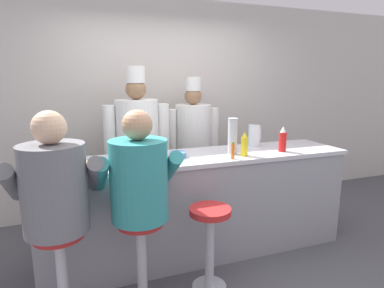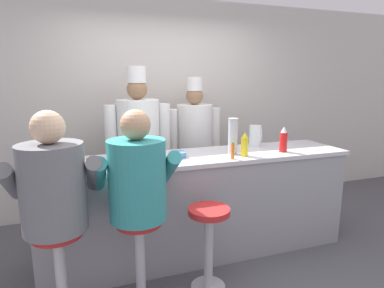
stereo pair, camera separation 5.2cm
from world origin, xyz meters
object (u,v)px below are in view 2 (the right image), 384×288
(cereal_bowl, at_px, (178,154))
(napkin_dispenser_chrome, at_px, (158,154))
(cook_in_whites_far, at_px, (194,141))
(coffee_mug_white, at_px, (120,158))
(diner_seated_teal, at_px, (137,185))
(cook_in_whites_near, at_px, (139,143))
(empty_stool_round, at_px, (209,236))
(hot_sauce_bottle_orange, at_px, (233,151))
(breakfast_plate, at_px, (88,165))
(diner_seated_grey, at_px, (54,193))
(mustard_bottle_yellow, at_px, (245,145))
(water_pitcher_clear, at_px, (255,136))
(cup_stack_steel, at_px, (233,136))
(ketchup_bottle_red, at_px, (283,140))

(cereal_bowl, relative_size, napkin_dispenser_chrome, 1.21)
(cook_in_whites_far, bearing_deg, coffee_mug_white, -136.96)
(napkin_dispenser_chrome, distance_m, cook_in_whites_far, 1.17)
(diner_seated_teal, height_order, cook_in_whites_near, cook_in_whites_near)
(empty_stool_round, bearing_deg, cook_in_whites_near, 104.32)
(hot_sauce_bottle_orange, height_order, breakfast_plate, hot_sauce_bottle_orange)
(diner_seated_grey, relative_size, cook_in_whites_near, 0.82)
(mustard_bottle_yellow, height_order, water_pitcher_clear, mustard_bottle_yellow)
(water_pitcher_clear, bearing_deg, mustard_bottle_yellow, -131.50)
(cereal_bowl, relative_size, cook_in_whites_near, 0.09)
(cup_stack_steel, distance_m, diner_seated_grey, 1.65)
(water_pitcher_clear, height_order, coffee_mug_white, water_pitcher_clear)
(ketchup_bottle_red, xyz_separation_m, hot_sauce_bottle_orange, (-0.61, -0.11, -0.04))
(cook_in_whites_far, bearing_deg, mustard_bottle_yellow, -83.88)
(cereal_bowl, distance_m, coffee_mug_white, 0.53)
(hot_sauce_bottle_orange, relative_size, diner_seated_teal, 0.10)
(coffee_mug_white, bearing_deg, ketchup_bottle_red, -3.29)
(breakfast_plate, bearing_deg, ketchup_bottle_red, -1.92)
(ketchup_bottle_red, height_order, coffee_mug_white, ketchup_bottle_red)
(empty_stool_round, distance_m, cook_in_whites_near, 1.42)
(water_pitcher_clear, relative_size, cup_stack_steel, 0.66)
(water_pitcher_clear, height_order, napkin_dispenser_chrome, water_pitcher_clear)
(coffee_mug_white, bearing_deg, cook_in_whites_far, 43.04)
(empty_stool_round, bearing_deg, hot_sauce_bottle_orange, 42.95)
(mustard_bottle_yellow, relative_size, diner_seated_grey, 0.15)
(hot_sauce_bottle_orange, bearing_deg, cook_in_whites_far, 87.97)
(ketchup_bottle_red, height_order, hot_sauce_bottle_orange, ketchup_bottle_red)
(coffee_mug_white, relative_size, napkin_dispenser_chrome, 0.98)
(mustard_bottle_yellow, relative_size, water_pitcher_clear, 1.02)
(breakfast_plate, height_order, cup_stack_steel, cup_stack_steel)
(breakfast_plate, distance_m, cook_in_whites_near, 0.95)
(water_pitcher_clear, height_order, breakfast_plate, water_pitcher_clear)
(hot_sauce_bottle_orange, bearing_deg, mustard_bottle_yellow, 23.52)
(empty_stool_round, bearing_deg, mustard_bottle_yellow, 38.01)
(napkin_dispenser_chrome, xyz_separation_m, cook_in_whites_far, (0.68, 0.94, -0.10))
(diner_seated_grey, xyz_separation_m, cook_in_whites_near, (0.79, 1.24, 0.05))
(cereal_bowl, xyz_separation_m, napkin_dispenser_chrome, (-0.19, -0.03, 0.03))
(diner_seated_grey, bearing_deg, diner_seated_teal, -0.07)
(napkin_dispenser_chrome, xyz_separation_m, diner_seated_grey, (-0.84, -0.50, -0.10))
(coffee_mug_white, bearing_deg, empty_stool_round, -41.17)
(hot_sauce_bottle_orange, distance_m, breakfast_plate, 1.25)
(hot_sauce_bottle_orange, bearing_deg, napkin_dispenser_chrome, 162.62)
(ketchup_bottle_red, height_order, cook_in_whites_far, cook_in_whites_far)
(coffee_mug_white, distance_m, cup_stack_steel, 1.07)
(cereal_bowl, height_order, diner_seated_grey, diner_seated_grey)
(mustard_bottle_yellow, xyz_separation_m, empty_stool_round, (-0.52, -0.40, -0.63))
(water_pitcher_clear, bearing_deg, coffee_mug_white, -170.86)
(water_pitcher_clear, xyz_separation_m, cook_in_whites_far, (-0.44, 0.71, -0.16))
(ketchup_bottle_red, relative_size, coffee_mug_white, 1.99)
(napkin_dispenser_chrome, bearing_deg, cook_in_whites_far, 54.17)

